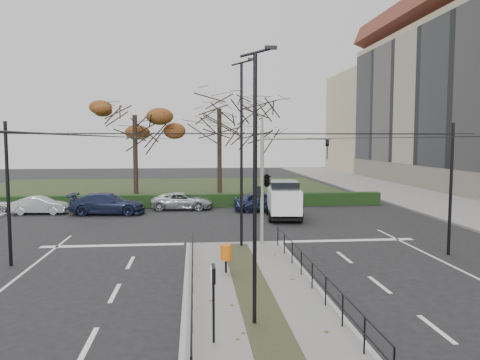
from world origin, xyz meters
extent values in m
plane|color=black|center=(0.00, 0.00, 0.00)|extent=(140.00, 140.00, 0.00)
cube|color=slate|center=(0.00, -2.50, 0.07)|extent=(4.40, 15.00, 0.14)
cube|color=slate|center=(18.00, 22.00, 0.07)|extent=(8.00, 90.00, 0.14)
cube|color=#253018|center=(-6.00, 32.00, 0.05)|extent=(38.00, 26.00, 0.10)
cube|color=black|center=(-6.00, 18.60, 0.50)|extent=(38.00, 1.00, 1.00)
cube|color=black|center=(21.95, 24.00, 9.90)|extent=(0.10, 50.96, 14.76)
cylinder|color=black|center=(-2.05, 4.00, 0.59)|extent=(0.04, 0.04, 0.90)
cylinder|color=black|center=(2.05, 4.00, 0.59)|extent=(0.04, 0.04, 0.90)
cylinder|color=black|center=(-2.05, -2.60, 1.04)|extent=(0.04, 13.20, 0.04)
cylinder|color=black|center=(2.05, -2.60, 1.04)|extent=(0.04, 13.20, 0.04)
cylinder|color=black|center=(-9.60, 2.00, 3.00)|extent=(0.14, 0.14, 6.00)
cylinder|color=black|center=(9.60, 2.00, 3.00)|extent=(0.14, 0.14, 6.00)
cylinder|color=black|center=(0.00, 1.00, 5.50)|extent=(20.00, 0.02, 0.02)
cylinder|color=black|center=(0.00, 3.00, 5.50)|extent=(20.00, 0.02, 0.02)
cylinder|color=black|center=(-3.50, -2.00, 5.30)|extent=(0.02, 34.00, 0.02)
cylinder|color=black|center=(3.50, -2.00, 5.30)|extent=(0.02, 34.00, 0.02)
cylinder|color=gray|center=(1.34, 4.50, 2.94)|extent=(0.17, 0.17, 5.59)
cylinder|color=gray|center=(3.06, 4.50, 5.30)|extent=(3.44, 0.11, 0.11)
imported|color=black|center=(4.56, 4.50, 4.76)|extent=(0.17, 0.20, 0.97)
imported|color=black|center=(1.58, 4.50, 3.37)|extent=(0.60, 2.16, 0.86)
cube|color=black|center=(1.15, 4.50, 2.72)|extent=(0.24, 0.17, 0.54)
sphere|color=#FF0C0C|center=(1.04, 4.50, 2.88)|extent=(0.12, 0.12, 0.12)
sphere|color=#0CE533|center=(1.04, 4.50, 2.59)|extent=(0.12, 0.12, 0.12)
cylinder|color=black|center=(-0.77, -0.37, 0.40)|extent=(0.08, 0.08, 0.53)
cylinder|color=#DB610C|center=(-0.77, -0.37, 0.93)|extent=(0.42, 0.42, 0.58)
cylinder|color=black|center=(-1.50, -6.56, 1.07)|extent=(0.07, 0.07, 1.86)
cube|color=black|center=(-1.50, -6.56, 1.91)|extent=(0.09, 0.51, 0.39)
cube|color=white|center=(-1.56, -6.56, 1.91)|extent=(0.02, 0.45, 0.33)
cylinder|color=black|center=(-0.32, -5.45, 3.84)|extent=(0.11, 0.11, 7.40)
cube|color=black|center=(0.10, -5.45, 7.68)|extent=(0.32, 0.13, 0.09)
cylinder|color=black|center=(0.29, 4.08, 4.49)|extent=(0.13, 0.13, 8.69)
cube|color=black|center=(0.78, 4.08, 8.99)|extent=(0.38, 0.15, 0.11)
imported|color=#AFB2B7|center=(-12.84, 16.07, 0.62)|extent=(3.82, 1.43, 1.24)
imported|color=#1C2443|center=(-8.05, 15.50, 0.76)|extent=(5.35, 2.51, 1.51)
imported|color=#AFB2B7|center=(-2.86, 17.34, 0.63)|extent=(4.72, 2.48, 1.27)
cube|color=white|center=(4.00, 12.61, 1.25)|extent=(2.42, 4.83, 1.51)
cube|color=black|center=(4.00, 12.61, 2.16)|extent=(2.05, 2.73, 0.70)
cube|color=black|center=(4.00, 12.61, 0.30)|extent=(2.47, 4.93, 0.18)
cylinder|color=black|center=(4.81, 10.98, 0.33)|extent=(0.29, 0.68, 0.66)
cylinder|color=black|center=(2.87, 11.18, 0.33)|extent=(0.29, 0.68, 0.66)
cylinder|color=black|center=(5.13, 14.03, 0.33)|extent=(0.29, 0.68, 0.66)
cylinder|color=black|center=(3.18, 14.23, 0.33)|extent=(0.29, 0.68, 0.66)
cylinder|color=black|center=(-7.37, 26.20, 3.82)|extent=(0.44, 0.44, 7.44)
ellipsoid|color=#572C13|center=(-7.37, 26.20, 7.54)|extent=(7.78, 7.78, 4.68)
cylinder|color=black|center=(4.12, 28.21, 4.22)|extent=(0.44, 0.44, 8.24)
cylinder|color=black|center=(0.51, 27.30, 4.17)|extent=(0.44, 0.44, 8.13)
imported|color=#1C2443|center=(3.05, 15.82, 0.72)|extent=(4.26, 1.73, 1.45)
camera|label=1|loc=(-1.96, -17.97, 5.23)|focal=35.00mm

